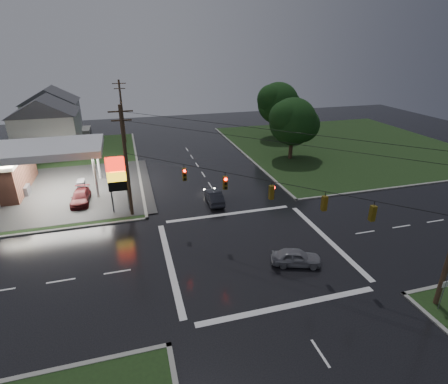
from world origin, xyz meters
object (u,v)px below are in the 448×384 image
object	(u,v)px
house_near	(47,124)
car_crossing	(296,257)
utility_pole_n	(122,111)
house_far	(52,111)
car_north	(214,197)
tree_ne_far	(279,103)
car_pump	(81,197)
pylon_sign	(117,175)
tree_ne_near	(294,122)
utility_pole_nw	(126,161)

from	to	relation	value
house_near	car_crossing	size ratio (longest dim) A/B	2.85
utility_pole_n	house_far	size ratio (longest dim) A/B	0.95
car_north	car_crossing	world-z (taller)	car_north
house_near	utility_pole_n	bearing A→B (deg)	9.91
tree_ne_far	utility_pole_n	bearing A→B (deg)	171.45
utility_pole_n	car_pump	bearing A→B (deg)	-102.27
utility_pole_n	tree_ne_far	distance (m)	26.96
pylon_sign	utility_pole_n	xyz separation A→B (m)	(1.00, 27.50, 1.46)
car_pump	tree_ne_near	bearing A→B (deg)	17.58
utility_pole_nw	house_far	xyz separation A→B (m)	(-12.45, 38.50, -1.32)
pylon_sign	tree_ne_far	xyz separation A→B (m)	(27.65, 23.49, 2.17)
utility_pole_n	tree_ne_far	world-z (taller)	utility_pole_n
utility_pole_n	tree_ne_near	bearing A→B (deg)	-34.10
house_near	tree_ne_far	world-z (taller)	tree_ne_far
utility_pole_n	car_pump	size ratio (longest dim) A/B	2.32
pylon_sign	car_crossing	bearing A→B (deg)	-45.59
utility_pole_nw	car_crossing	world-z (taller)	utility_pole_nw
pylon_sign	tree_ne_near	world-z (taller)	tree_ne_near
pylon_sign	house_near	size ratio (longest dim) A/B	0.54
utility_pole_nw	car_pump	size ratio (longest dim) A/B	2.43
house_near	car_crossing	distance (m)	45.53
utility_pole_nw	car_crossing	distance (m)	17.96
utility_pole_n	tree_ne_near	distance (m)	28.55
car_north	house_near	bearing A→B (deg)	-50.46
car_pump	car_crossing	bearing A→B (deg)	-42.15
car_crossing	car_pump	distance (m)	24.10
car_crossing	car_pump	bearing A→B (deg)	64.96
tree_ne_far	car_pump	world-z (taller)	tree_ne_far
house_far	tree_ne_near	xyz separation A→B (m)	(36.09, -26.01, 1.16)
pylon_sign	utility_pole_n	world-z (taller)	utility_pole_n
pylon_sign	utility_pole_nw	bearing A→B (deg)	-45.00
pylon_sign	utility_pole_n	distance (m)	27.56
car_north	car_crossing	distance (m)	13.30
car_north	car_pump	size ratio (longest dim) A/B	0.95
utility_pole_nw	car_north	xyz separation A→B (m)	(8.70, 0.56, -5.01)
house_near	tree_ne_far	bearing A→B (deg)	-3.01
utility_pole_nw	tree_ne_near	world-z (taller)	utility_pole_nw
tree_ne_near	car_north	size ratio (longest dim) A/B	2.09
house_near	car_pump	distance (m)	23.17
house_near	house_far	world-z (taller)	same
tree_ne_far	car_crossing	world-z (taller)	tree_ne_far
house_far	car_north	xyz separation A→B (m)	(21.15, -37.94, -3.70)
house_near	utility_pole_nw	bearing A→B (deg)	-66.63
pylon_sign	car_pump	distance (m)	6.43
house_far	tree_ne_near	bearing A→B (deg)	-35.77
tree_ne_far	car_crossing	xyz separation A→B (m)	(-14.60, -36.81, -5.52)
tree_ne_near	house_far	bearing A→B (deg)	144.23
utility_pole_nw	tree_ne_far	world-z (taller)	utility_pole_nw
utility_pole_n	car_north	size ratio (longest dim) A/B	2.44
utility_pole_nw	tree_ne_far	size ratio (longest dim) A/B	1.12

